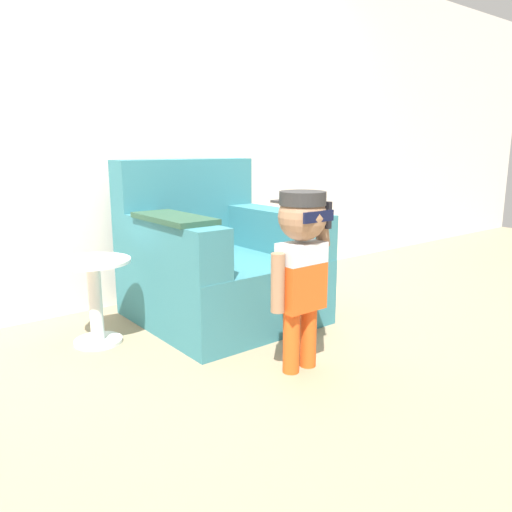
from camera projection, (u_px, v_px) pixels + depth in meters
name	position (u px, v px, depth m)	size (l,w,h in m)	color
ground_plane	(246.00, 312.00, 3.34)	(10.00, 10.00, 0.00)	#998466
wall_back	(185.00, 116.00, 3.61)	(10.00, 0.05, 2.60)	silver
armchair	(216.00, 263.00, 3.20)	(1.01, 1.05, 1.00)	teal
person_child	(301.00, 253.00, 2.36)	(0.36, 0.27, 0.88)	#E05119
side_table	(95.00, 293.00, 2.76)	(0.41, 0.41, 0.48)	white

